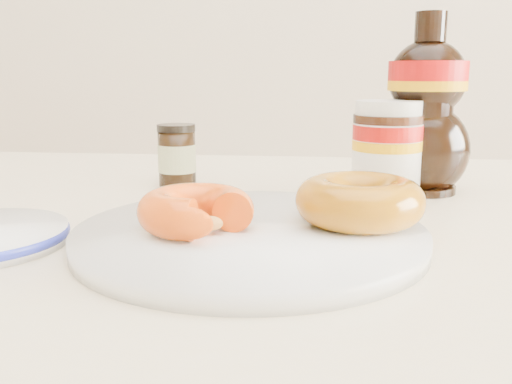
# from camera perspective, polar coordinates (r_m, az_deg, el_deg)

# --- Properties ---
(dining_table) EXTENTS (1.40, 0.90, 0.75)m
(dining_table) POSITION_cam_1_polar(r_m,az_deg,el_deg) (0.58, 7.08, -11.36)
(dining_table) COLOR beige
(dining_table) RESTS_ON ground
(plate) EXTENTS (0.30, 0.30, 0.01)m
(plate) POSITION_cam_1_polar(r_m,az_deg,el_deg) (0.49, -0.61, -4.32)
(plate) COLOR white
(plate) RESTS_ON dining_table
(donut_bitten) EXTENTS (0.10, 0.10, 0.03)m
(donut_bitten) POSITION_cam_1_polar(r_m,az_deg,el_deg) (0.48, -6.02, -1.82)
(donut_bitten) COLOR #F55C0D
(donut_bitten) RESTS_ON plate
(donut_whole) EXTENTS (0.12, 0.12, 0.04)m
(donut_whole) POSITION_cam_1_polar(r_m,az_deg,el_deg) (0.50, 10.32, -0.86)
(donut_whole) COLOR #945B09
(donut_whole) RESTS_ON plate
(nutella_jar) EXTENTS (0.08, 0.08, 0.11)m
(nutella_jar) POSITION_cam_1_polar(r_m,az_deg,el_deg) (0.68, 12.95, 4.52)
(nutella_jar) COLOR white
(nutella_jar) RESTS_ON dining_table
(syrup_bottle) EXTENTS (0.11, 0.10, 0.21)m
(syrup_bottle) POSITION_cam_1_polar(r_m,az_deg,el_deg) (0.71, 16.63, 8.38)
(syrup_bottle) COLOR black
(syrup_bottle) RESTS_ON dining_table
(dark_jar) EXTENTS (0.05, 0.05, 0.08)m
(dark_jar) POSITION_cam_1_polar(r_m,az_deg,el_deg) (0.74, -7.91, 3.62)
(dark_jar) COLOR black
(dark_jar) RESTS_ON dining_table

